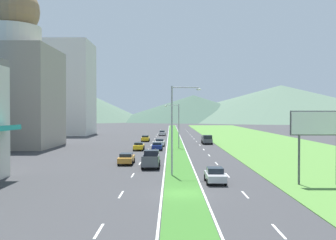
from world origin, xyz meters
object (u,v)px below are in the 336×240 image
object	(u,v)px
car_0	(162,133)
car_4	(145,138)
car_2	(126,158)
motorcycle_rider	(155,156)
car_1	(160,142)
car_3	(139,146)
pickup_truck_1	(207,139)
car_6	(157,146)
billboard_roadside	(318,128)
street_lamp_mid	(177,123)
street_lamp_near	(175,124)
pickup_truck_0	(151,159)
car_5	(215,175)

from	to	relation	value
car_0	car_4	bearing A→B (deg)	171.81
car_2	motorcycle_rider	bearing A→B (deg)	-50.00
car_0	car_4	size ratio (longest dim) A/B	1.00
car_1	car_3	size ratio (longest dim) A/B	0.93
car_4	car_1	bearing A→B (deg)	-163.73
car_2	pickup_truck_1	size ratio (longest dim) A/B	0.88
car_0	car_6	size ratio (longest dim) A/B	1.04
billboard_roadside	pickup_truck_1	bearing A→B (deg)	96.92
car_1	pickup_truck_1	distance (m)	11.34
street_lamp_mid	car_3	bearing A→B (deg)	-154.22
street_lamp_mid	car_2	distance (m)	23.86
car_4	car_0	bearing A→B (deg)	-8.19
billboard_roadside	car_3	size ratio (longest dim) A/B	1.52
street_lamp_near	billboard_roadside	size ratio (longest dim) A/B	1.39
pickup_truck_0	car_5	bearing A→B (deg)	-148.18
street_lamp_mid	car_5	bearing A→B (deg)	-85.21
car_1	pickup_truck_0	size ratio (longest dim) A/B	0.78
car_1	car_2	distance (m)	28.18
car_0	motorcycle_rider	size ratio (longest dim) A/B	2.38
car_0	motorcycle_rider	xyz separation A→B (m)	(0.37, -61.58, -0.03)
street_lamp_near	pickup_truck_0	bearing A→B (deg)	114.31
pickup_truck_0	car_2	bearing A→B (deg)	48.79
pickup_truck_1	car_4	bearing A→B (deg)	-118.90
car_5	motorcycle_rider	size ratio (longest dim) A/B	2.01
car_4	pickup_truck_0	distance (m)	43.86
billboard_roadside	car_2	size ratio (longest dim) A/B	1.46
street_lamp_mid	car_1	distance (m)	7.71
car_5	pickup_truck_1	world-z (taller)	pickup_truck_1
car_1	car_4	bearing A→B (deg)	16.27
pickup_truck_0	motorcycle_rider	world-z (taller)	pickup_truck_0
car_0	car_3	distance (m)	45.74
car_1	billboard_roadside	bearing A→B (deg)	-159.60
car_4	car_6	world-z (taller)	car_4
car_0	pickup_truck_1	xyz separation A→B (m)	(10.39, -31.58, 0.21)
street_lamp_mid	car_5	distance (m)	36.53
car_1	car_6	size ratio (longest dim) A/B	0.92
car_5	motorcycle_rider	bearing A→B (deg)	-159.21
car_2	car_5	world-z (taller)	car_5
car_1	pickup_truck_0	bearing A→B (deg)	179.62
street_lamp_mid	car_0	xyz separation A→B (m)	(-3.74, 42.26, -4.10)
street_lamp_near	car_6	world-z (taller)	street_lamp_near
car_4	motorcycle_rider	bearing A→B (deg)	-174.22
street_lamp_mid	car_5	xyz separation A→B (m)	(3.03, -36.17, -4.12)
billboard_roadside	street_lamp_near	bearing A→B (deg)	157.67
street_lamp_mid	car_2	world-z (taller)	street_lamp_mid
car_2	motorcycle_rider	world-z (taller)	motorcycle_rider
pickup_truck_0	pickup_truck_1	bearing A→B (deg)	-15.94
street_lamp_near	car_4	world-z (taller)	street_lamp_near
car_2	car_6	world-z (taller)	car_2
street_lamp_near	street_lamp_mid	distance (m)	31.85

